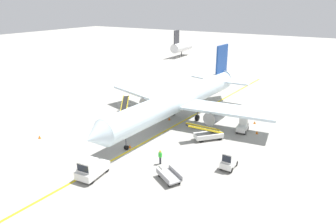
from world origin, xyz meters
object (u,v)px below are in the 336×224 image
Objects in this scene: belt_loader_aft_hold at (208,134)px; safety_cone_nose_right at (169,119)px; baggage_tug_by_cargo_door at (243,125)px; safety_cone_wingtip_left at (40,137)px; baggage_tug_near_wing at (229,161)px; safety_cone_nose_left at (130,146)px; pushback_tug at (91,169)px; ground_crew_marshaller at (160,157)px; belt_loader_forward_hold at (124,111)px; safety_cone_tail_area at (255,122)px; baggage_cart_loaded at (169,176)px; safety_cone_wingtip_right at (257,132)px; airliner at (180,99)px.

belt_loader_aft_hold is 10.25× the size of safety_cone_nose_right.
baggage_tug_by_cargo_door reaches higher than safety_cone_wingtip_left.
baggage_tug_near_wing reaches higher than safety_cone_nose_left.
belt_loader_aft_hold reaches higher than safety_cone_wingtip_left.
pushback_tug is at bearing -84.37° from safety_cone_nose_left.
safety_cone_nose_left is (-5.42, 1.40, -0.69)m from ground_crew_marshaller.
belt_loader_forward_hold is (-8.49, 16.03, -0.22)m from pushback_tug.
safety_cone_wingtip_left is 30.77m from safety_cone_tail_area.
baggage_tug_near_wing is 12.50m from safety_cone_nose_left.
belt_loader_forward_hold reaches higher than baggage_tug_by_cargo_door.
belt_loader_forward_hold is 13.42m from safety_cone_wingtip_left.
baggage_tug_by_cargo_door is 5.68× the size of safety_cone_nose_right.
belt_loader_forward_hold is 11.62m from safety_cone_nose_left.
safety_cone_tail_area is at bearing 80.82° from baggage_cart_loaded.
safety_cone_wingtip_left is 29.66m from safety_cone_wingtip_right.
safety_cone_wingtip_left is at bearing -139.16° from safety_cone_tail_area.
baggage_tug_by_cargo_door is 18.63m from belt_loader_forward_hold.
belt_loader_forward_hold is 11.18× the size of safety_cone_wingtip_right.
airliner is 11.89m from safety_cone_nose_left.
safety_cone_wingtip_right is 1.00× the size of safety_cone_tail_area.
airliner is 80.32× the size of safety_cone_wingtip_left.
safety_cone_wingtip_left is (-12.84, 3.35, -0.77)m from pushback_tug.
baggage_cart_loaded is 8.29× the size of safety_cone_wingtip_right.
ground_crew_marshaller reaches higher than safety_cone_nose_left.
ground_crew_marshaller is 17.74m from safety_cone_wingtip_left.
baggage_tug_near_wing is 21.33m from belt_loader_forward_hold.
belt_loader_forward_hold is 11.18× the size of safety_cone_nose_right.
baggage_tug_near_wing is at bearing 50.59° from baggage_cart_loaded.
baggage_tug_by_cargo_door is at bearing 69.65° from ground_crew_marshaller.
belt_loader_forward_hold is 7.46m from safety_cone_nose_right.
belt_loader_forward_hold is at bearing 131.96° from safety_cone_nose_left.
pushback_tug is 13.29m from safety_cone_wingtip_left.
baggage_cart_loaded is (-4.41, -5.37, -0.46)m from baggage_tug_near_wing.
safety_cone_wingtip_right is at bearing 45.42° from belt_loader_aft_hold.
belt_loader_aft_hold is 8.69m from safety_cone_nose_right.
pushback_tug is at bearing -128.02° from ground_crew_marshaller.
safety_cone_wingtip_left is at bearing -149.75° from belt_loader_aft_hold.
airliner is 12.07m from safety_cone_wingtip_right.
safety_cone_wingtip_left is (-11.49, -14.76, 0.00)m from safety_cone_nose_right.
baggage_cart_loaded is 20.09m from safety_cone_tail_area.
belt_loader_aft_hold is at bearing -32.48° from airliner.
ground_crew_marshaller is at bearing 137.31° from baggage_cart_loaded.
safety_cone_tail_area is at bearing 110.44° from safety_cone_wingtip_right.
safety_cone_wingtip_left is at bearing -144.12° from baggage_tug_by_cargo_door.
baggage_tug_near_wing reaches higher than safety_cone_nose_right.
safety_cone_wingtip_right is (11.59, 1.11, -3.20)m from airliner.
pushback_tug is at bearing -114.27° from belt_loader_aft_hold.
belt_loader_aft_hold is at bearing -23.12° from safety_cone_nose_right.
safety_cone_nose_left is (-10.50, -12.31, -0.71)m from baggage_tug_by_cargo_door.
airliner is at bearing 85.46° from safety_cone_nose_left.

